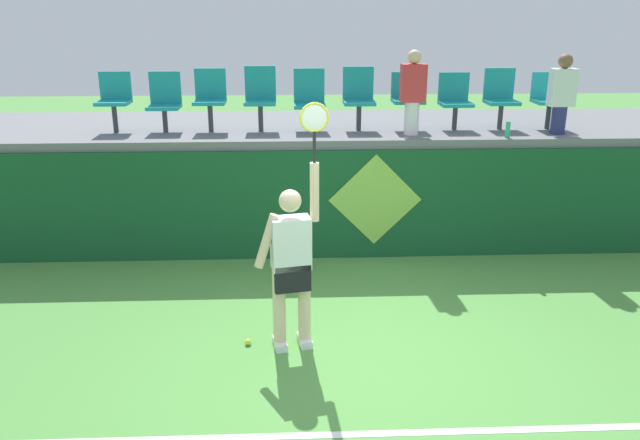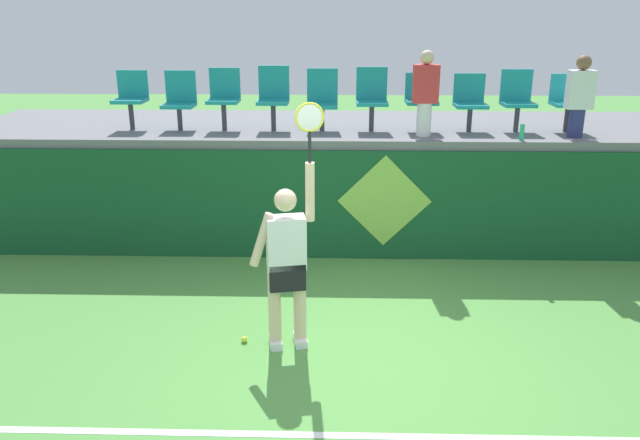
% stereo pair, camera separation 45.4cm
% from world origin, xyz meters
% --- Properties ---
extents(ground_plane, '(40.00, 40.00, 0.00)m').
position_xyz_m(ground_plane, '(0.00, 0.00, 0.00)').
color(ground_plane, '#519342').
extents(court_back_wall, '(11.29, 0.20, 1.53)m').
position_xyz_m(court_back_wall, '(0.00, 2.80, 0.76)').
color(court_back_wall, '#144C28').
rests_on(court_back_wall, ground_plane).
extents(spectator_platform, '(11.29, 2.61, 0.12)m').
position_xyz_m(spectator_platform, '(0.00, 4.06, 1.59)').
color(spectator_platform, slate).
rests_on(spectator_platform, court_back_wall).
extents(court_baseline_stripe, '(10.16, 0.08, 0.01)m').
position_xyz_m(court_baseline_stripe, '(0.00, -1.14, 0.00)').
color(court_baseline_stripe, white).
rests_on(court_baseline_stripe, ground_plane).
extents(tennis_player, '(0.75, 0.33, 2.50)m').
position_xyz_m(tennis_player, '(-0.62, 0.32, 0.95)').
color(tennis_player, white).
rests_on(tennis_player, ground_plane).
extents(tennis_ball, '(0.07, 0.07, 0.07)m').
position_xyz_m(tennis_ball, '(-1.09, 0.35, 0.03)').
color(tennis_ball, '#D1E533').
rests_on(tennis_ball, ground_plane).
extents(water_bottle, '(0.06, 0.06, 0.22)m').
position_xyz_m(water_bottle, '(2.31, 2.88, 1.75)').
color(water_bottle, '#26B272').
rests_on(water_bottle, spectator_platform).
extents(stadium_chair_0, '(0.44, 0.42, 0.83)m').
position_xyz_m(stadium_chair_0, '(-3.09, 3.57, 2.12)').
color(stadium_chair_0, '#38383D').
rests_on(stadium_chair_0, spectator_platform).
extents(stadium_chair_1, '(0.44, 0.42, 0.82)m').
position_xyz_m(stadium_chair_1, '(-2.40, 3.58, 2.08)').
color(stadium_chair_1, '#38383D').
rests_on(stadium_chair_1, spectator_platform).
extents(stadium_chair_2, '(0.44, 0.42, 0.86)m').
position_xyz_m(stadium_chair_2, '(-1.76, 3.58, 2.13)').
color(stadium_chair_2, '#38383D').
rests_on(stadium_chair_2, spectator_platform).
extents(stadium_chair_3, '(0.44, 0.42, 0.89)m').
position_xyz_m(stadium_chair_3, '(-1.05, 3.58, 2.14)').
color(stadium_chair_3, '#38383D').
rests_on(stadium_chair_3, spectator_platform).
extents(stadium_chair_4, '(0.44, 0.42, 0.86)m').
position_xyz_m(stadium_chair_4, '(-0.36, 3.58, 2.10)').
color(stadium_chair_4, '#38383D').
rests_on(stadium_chair_4, spectator_platform).
extents(stadium_chair_5, '(0.44, 0.42, 0.88)m').
position_xyz_m(stadium_chair_5, '(0.35, 3.58, 2.13)').
color(stadium_chair_5, '#38383D').
rests_on(stadium_chair_5, spectator_platform).
extents(stadium_chair_6, '(0.44, 0.42, 0.80)m').
position_xyz_m(stadium_chair_6, '(1.05, 3.57, 2.11)').
color(stadium_chair_6, '#38383D').
rests_on(stadium_chair_6, spectator_platform).
extents(stadium_chair_7, '(0.44, 0.42, 0.79)m').
position_xyz_m(stadium_chair_7, '(1.73, 3.57, 2.08)').
color(stadium_chair_7, '#38383D').
rests_on(stadium_chair_7, spectator_platform).
extents(stadium_chair_8, '(0.44, 0.42, 0.85)m').
position_xyz_m(stadium_chair_8, '(2.40, 3.58, 2.11)').
color(stadium_chair_8, '#38383D').
rests_on(stadium_chair_8, spectator_platform).
extents(stadium_chair_9, '(0.44, 0.42, 0.79)m').
position_xyz_m(stadium_chair_9, '(3.10, 3.57, 2.10)').
color(stadium_chair_9, '#38383D').
rests_on(stadium_chair_9, spectator_platform).
extents(spectator_0, '(0.34, 0.20, 1.14)m').
position_xyz_m(spectator_0, '(1.05, 3.17, 2.24)').
color(spectator_0, white).
rests_on(spectator_0, spectator_platform).
extents(spectator_1, '(0.34, 0.20, 1.09)m').
position_xyz_m(spectator_1, '(3.10, 3.13, 2.21)').
color(spectator_1, navy).
rests_on(spectator_1, spectator_platform).
extents(wall_signage_mount, '(1.27, 0.01, 1.48)m').
position_xyz_m(wall_signage_mount, '(0.51, 2.70, 0.00)').
color(wall_signage_mount, '#144C28').
rests_on(wall_signage_mount, ground_plane).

